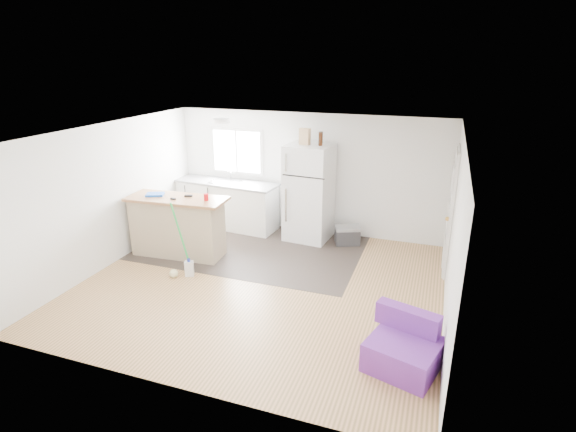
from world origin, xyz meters
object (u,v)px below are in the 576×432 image
at_px(cleaner_jug, 189,268).
at_px(cardboard_box, 305,136).
at_px(bottle_right, 321,139).
at_px(mop, 176,264).
at_px(kitchen_cabinets, 227,204).
at_px(purple_seat, 404,349).
at_px(bottle_left, 320,139).
at_px(peninsula, 178,226).
at_px(cooler, 347,235).
at_px(red_cup, 206,197).
at_px(refrigerator, 309,193).
at_px(blue_tray, 155,194).

relative_size(cleaner_jug, cardboard_box, 1.02).
bearing_deg(bottle_right, mop, -127.56).
relative_size(cleaner_jug, bottle_right, 1.23).
bearing_deg(kitchen_cabinets, purple_seat, -35.99).
bearing_deg(bottle_left, peninsula, -146.10).
bearing_deg(cardboard_box, cooler, -1.15).
bearing_deg(red_cup, refrigerator, 47.26).
height_order(refrigerator, purple_seat, refrigerator).
relative_size(refrigerator, purple_seat, 2.00).
bearing_deg(red_cup, peninsula, -177.49).
height_order(peninsula, red_cup, red_cup).
xyz_separation_m(blue_tray, bottle_left, (2.61, 1.49, 0.89)).
xyz_separation_m(kitchen_cabinets, mop, (0.25, -2.38, -0.26)).
bearing_deg(red_cup, mop, -101.70).
relative_size(red_cup, bottle_left, 0.48).
bearing_deg(refrigerator, peninsula, -137.56).
bearing_deg(peninsula, blue_tray, 178.30).
distance_m(peninsula, bottle_right, 3.04).
xyz_separation_m(kitchen_cabinets, refrigerator, (1.80, -0.07, 0.44)).
bearing_deg(cardboard_box, cleaner_jug, -120.32).
xyz_separation_m(kitchen_cabinets, cleaner_jug, (0.44, -2.29, -0.36)).
bearing_deg(red_cup, bottle_right, 42.88).
height_order(cleaner_jug, cardboard_box, cardboard_box).
distance_m(refrigerator, bottle_left, 1.08).
height_order(cooler, cardboard_box, cardboard_box).
distance_m(mop, bottle_right, 3.40).
xyz_separation_m(refrigerator, bottle_left, (0.22, -0.05, 1.06)).
height_order(peninsula, cooler, peninsula).
bearing_deg(cleaner_jug, red_cup, 68.56).
bearing_deg(purple_seat, cleaner_jug, 178.31).
distance_m(peninsula, purple_seat, 4.57).
distance_m(blue_tray, bottle_right, 3.15).
bearing_deg(kitchen_cabinets, blue_tray, -105.18).
height_order(mop, bottle_left, bottle_left).
bearing_deg(purple_seat, cardboard_box, 140.53).
bearing_deg(kitchen_cabinets, bottle_right, 2.66).
relative_size(kitchen_cabinets, peninsula, 1.24).
relative_size(kitchen_cabinets, refrigerator, 1.19).
bearing_deg(cooler, kitchen_cabinets, 154.87).
xyz_separation_m(cooler, bottle_right, (-0.58, 0.04, 1.81)).
height_order(kitchen_cabinets, bottle_left, bottle_left).
distance_m(cooler, mop, 3.26).
xyz_separation_m(cardboard_box, bottle_right, (0.30, 0.02, -0.02)).
xyz_separation_m(peninsula, cleaner_jug, (0.62, -0.70, -0.41)).
bearing_deg(purple_seat, bottle_left, 136.90).
bearing_deg(bottle_left, kitchen_cabinets, 176.75).
bearing_deg(cleaner_jug, purple_seat, -41.25).
relative_size(kitchen_cabinets, bottle_left, 8.92).
relative_size(refrigerator, blue_tray, 6.23).
xyz_separation_m(refrigerator, mop, (-1.56, -2.32, -0.70)).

